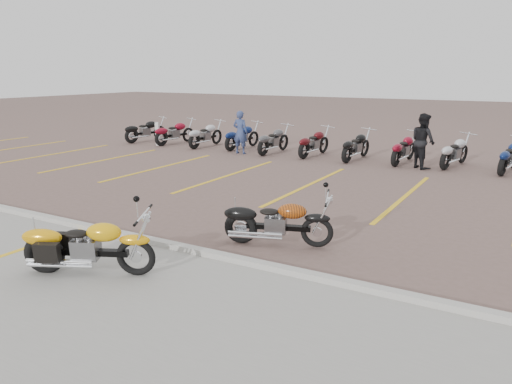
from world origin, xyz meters
TOP-DOWN VIEW (x-y plane):
  - ground at (0.00, 0.00)m, footprint 100.00×100.00m
  - concrete_apron at (0.00, -4.50)m, footprint 60.00×5.00m
  - curb at (0.00, -2.00)m, footprint 60.00×0.18m
  - parking_stripes at (0.00, 4.00)m, footprint 38.00×5.50m
  - yellow_cruiser at (-0.40, -3.58)m, footprint 1.99×1.03m
  - flame_cruiser at (1.53, -0.88)m, footprint 1.96×0.77m
  - person_a at (-4.61, 7.77)m, footprint 0.64×0.45m
  - person_b at (2.19, 8.22)m, footprint 1.11×1.11m
  - bollard at (-8.84, 7.81)m, footprint 0.19×0.19m
  - bg_bike_row at (0.60, 8.74)m, footprint 22.32×2.06m

SIDE VIEW (x-z plane):
  - ground at x=0.00m, z-range 0.00..0.00m
  - parking_stripes at x=0.00m, z-range 0.00..0.01m
  - concrete_apron at x=0.00m, z-range 0.00..0.01m
  - curb at x=0.00m, z-range 0.00..0.12m
  - flame_cruiser at x=1.53m, z-range 0.00..0.83m
  - yellow_cruiser at x=-0.40m, z-range 0.00..0.88m
  - bollard at x=-8.84m, z-range 0.00..1.00m
  - bg_bike_row at x=0.60m, z-range 0.00..1.10m
  - person_a at x=-4.61m, z-range 0.00..1.67m
  - person_b at x=2.19m, z-range 0.00..1.82m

